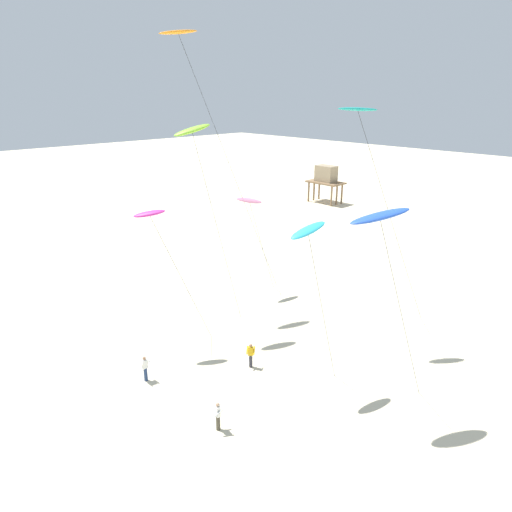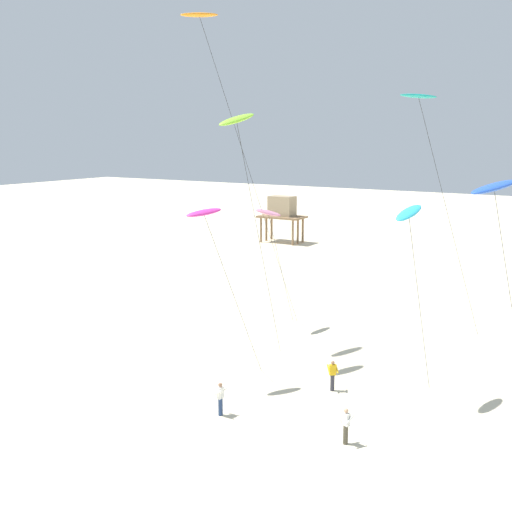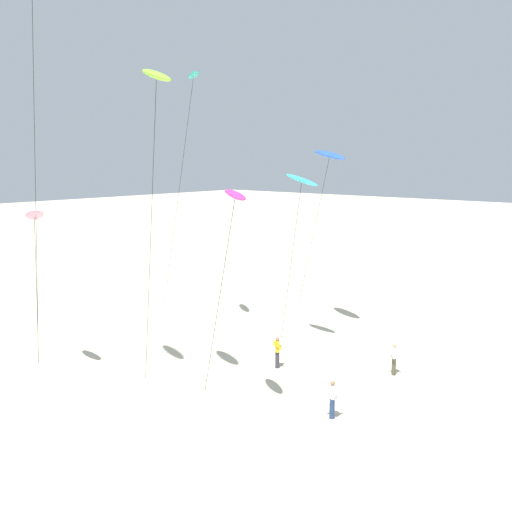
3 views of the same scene
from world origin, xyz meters
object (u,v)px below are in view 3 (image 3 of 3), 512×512
Objects in this scene: kite_magenta at (235,197)px; kite_flyer_middle at (332,398)px; kite_cyan at (302,181)px; kite_teal at (193,80)px; kite_pink at (34,216)px; kite_lime at (156,78)px; kite_blue at (329,156)px; kite_flyer_furthest at (277,351)px; kite_flyer_nearest at (394,358)px.

kite_flyer_middle is at bearing -44.85° from kite_magenta.
kite_cyan is 8.95m from kite_teal.
kite_teal is at bearing 105.29° from kite_cyan.
kite_teal is 1.82× the size of kite_pink.
kite_magenta reaches higher than kite_flyer_middle.
kite_magenta is at bearing -82.59° from kite_lime.
kite_flyer_furthest is at bearing -166.06° from kite_blue.
kite_magenta is at bearing -161.31° from kite_blue.
kite_lime is 1.46× the size of kite_cyan.
kite_magenta is 5.84× the size of kite_flyer_middle.
kite_teal is (8.34, 6.52, 1.19)m from kite_lime.
kite_cyan is at bearing 21.63° from kite_magenta.
kite_teal reaches higher than kite_flyer_furthest.
kite_blue is 0.72× the size of kite_teal.
kite_cyan is 9.40m from kite_flyer_furthest.
kite_pink is (-15.89, 6.25, -2.88)m from kite_blue.
kite_magenta is 11.14m from kite_pink.
kite_cyan reaches higher than kite_flyer_middle.
kite_blue reaches higher than kite_flyer_furthest.
kite_flyer_nearest is (1.41, -12.81, -14.45)m from kite_teal.
kite_blue reaches higher than kite_cyan.
kite_lime is at bearing 170.27° from kite_flyer_furthest.
kite_teal is at bearing 69.56° from kite_flyer_middle.
kite_teal is 16.44m from kite_flyer_furthest.
kite_flyer_nearest is at bearing -83.73° from kite_teal.
kite_cyan reaches higher than kite_flyer_furthest.
kite_flyer_nearest is at bearing 4.32° from kite_flyer_middle.
kite_pink is (-10.29, 0.35, -7.24)m from kite_teal.
kite_flyer_middle is at bearing -144.96° from kite_blue.
kite_blue is 1.32× the size of kite_pink.
kite_lime reaches higher than kite_flyer_furthest.
kite_magenta is 5.84× the size of kite_flyer_furthest.
kite_flyer_furthest is (6.23, 2.76, -8.47)m from kite_magenta.
kite_pink is at bearing 131.63° from kite_flyer_nearest.
kite_flyer_furthest is at bearing -9.73° from kite_lime.
kite_flyer_middle is at bearing -135.34° from kite_cyan.
kite_teal is 19.37m from kite_flyer_nearest.
kite_flyer_furthest is at bearing -42.75° from kite_pink.
kite_flyer_nearest is at bearing -121.19° from kite_blue.
kite_flyer_nearest is at bearing -48.37° from kite_pink.
kite_flyer_nearest and kite_flyer_middle have the same top height.
kite_flyer_middle is at bearing -120.85° from kite_flyer_furthest.
kite_teal reaches higher than kite_pink.
kite_pink is at bearing 102.86° from kite_magenta.
kite_magenta is 0.62× the size of kite_teal.
kite_pink is at bearing 150.07° from kite_cyan.
kite_magenta reaches higher than kite_pink.
kite_blue is 6.85× the size of kite_flyer_nearest.
kite_blue is at bearing 18.69° from kite_magenta.
kite_blue is at bearing 58.81° from kite_flyer_nearest.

